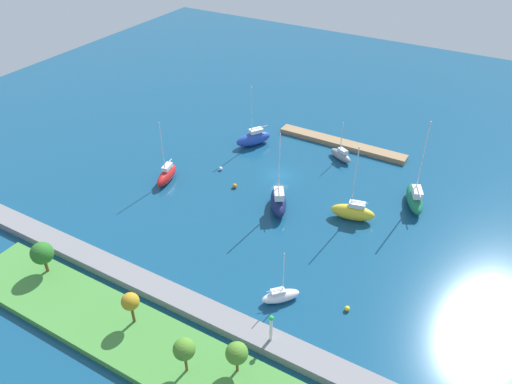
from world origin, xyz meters
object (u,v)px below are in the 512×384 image
(sailboat_red_near_pier, at_px, (167,175))
(sailboat_white_outer_mooring, at_px, (281,296))
(park_tree_center, at_px, (237,353))
(sailboat_navy_far_south, at_px, (278,201))
(harbor_beacon, at_px, (271,326))
(pier_dock, at_px, (341,143))
(mooring_buoy_orange, at_px, (235,186))
(mooring_buoy_white, at_px, (221,169))
(park_tree_midwest, at_px, (184,349))
(sailboat_yellow_lone_south, at_px, (353,212))
(mooring_buoy_yellow, at_px, (347,309))
(sailboat_blue_by_breakwater, at_px, (254,138))
(park_tree_east, at_px, (130,302))
(sailboat_green_off_beacon, at_px, (415,198))
(sailboat_gray_far_north, at_px, (341,155))
(park_tree_west, at_px, (42,253))

(sailboat_red_near_pier, height_order, sailboat_white_outer_mooring, sailboat_red_near_pier)
(park_tree_center, relative_size, sailboat_navy_far_south, 0.31)
(harbor_beacon, height_order, sailboat_white_outer_mooring, sailboat_white_outer_mooring)
(sailboat_white_outer_mooring, bearing_deg, sailboat_red_near_pier, 107.26)
(pier_dock, relative_size, mooring_buoy_orange, 32.59)
(park_tree_center, relative_size, mooring_buoy_white, 6.10)
(park_tree_center, bearing_deg, park_tree_midwest, 29.86)
(sailboat_red_near_pier, relative_size, mooring_buoy_orange, 14.65)
(sailboat_red_near_pier, bearing_deg, harbor_beacon, 43.60)
(park_tree_center, height_order, sailboat_yellow_lone_south, sailboat_yellow_lone_south)
(sailboat_yellow_lone_south, xyz_separation_m, mooring_buoy_yellow, (-5.97, 17.31, -1.02))
(harbor_beacon, height_order, sailboat_blue_by_breakwater, sailboat_blue_by_breakwater)
(mooring_buoy_yellow, bearing_deg, park_tree_east, 35.62)
(sailboat_blue_by_breakwater, relative_size, mooring_buoy_white, 17.80)
(mooring_buoy_white, bearing_deg, sailboat_red_near_pier, 50.96)
(sailboat_navy_far_south, bearing_deg, harbor_beacon, 173.68)
(park_tree_east, distance_m, mooring_buoy_orange, 30.90)
(sailboat_red_near_pier, bearing_deg, sailboat_navy_far_south, 83.83)
(sailboat_blue_by_breakwater, bearing_deg, harbor_beacon, 65.38)
(harbor_beacon, relative_size, sailboat_yellow_lone_south, 0.30)
(sailboat_green_off_beacon, distance_m, sailboat_gray_far_north, 16.88)
(sailboat_white_outer_mooring, relative_size, sailboat_blue_by_breakwater, 0.66)
(park_tree_west, bearing_deg, pier_dock, -111.32)
(park_tree_east, bearing_deg, park_tree_west, -2.86)
(mooring_buoy_yellow, relative_size, mooring_buoy_orange, 0.88)
(sailboat_red_near_pier, bearing_deg, sailboat_blue_by_breakwater, 147.73)
(sailboat_navy_far_south, distance_m, mooring_buoy_white, 14.86)
(harbor_beacon, distance_m, sailboat_gray_far_north, 42.73)
(harbor_beacon, bearing_deg, park_tree_east, 20.47)
(sailboat_white_outer_mooring, height_order, mooring_buoy_yellow, sailboat_white_outer_mooring)
(park_tree_west, height_order, park_tree_center, park_tree_west)
(sailboat_red_near_pier, relative_size, mooring_buoy_white, 16.76)
(park_tree_center, distance_m, mooring_buoy_white, 41.05)
(sailboat_red_near_pier, distance_m, sailboat_white_outer_mooring, 32.16)
(sailboat_navy_far_south, relative_size, sailboat_yellow_lone_south, 1.05)
(park_tree_east, bearing_deg, sailboat_green_off_beacon, -118.41)
(park_tree_midwest, distance_m, park_tree_center, 5.33)
(park_tree_west, bearing_deg, sailboat_blue_by_breakwater, -97.37)
(park_tree_midwest, distance_m, mooring_buoy_white, 40.91)
(sailboat_blue_by_breakwater, bearing_deg, sailboat_white_outer_mooring, 67.84)
(sailboat_blue_by_breakwater, bearing_deg, park_tree_west, 25.43)
(park_tree_midwest, distance_m, park_tree_east, 9.43)
(harbor_beacon, bearing_deg, sailboat_white_outer_mooring, -71.60)
(harbor_beacon, height_order, sailboat_navy_far_south, sailboat_navy_far_south)
(sailboat_navy_far_south, bearing_deg, sailboat_white_outer_mooring, 176.43)
(harbor_beacon, relative_size, sailboat_green_off_beacon, 0.26)
(sailboat_white_outer_mooring, distance_m, sailboat_gray_far_north, 35.85)
(sailboat_green_off_beacon, bearing_deg, sailboat_blue_by_breakwater, 58.30)
(harbor_beacon, xyz_separation_m, sailboat_green_off_beacon, (-6.68, -34.37, -1.84))
(park_tree_center, distance_m, mooring_buoy_yellow, 16.15)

